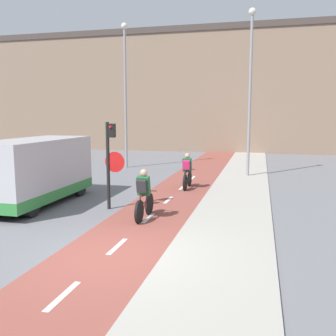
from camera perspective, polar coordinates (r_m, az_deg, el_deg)
The scene contains 10 objects.
ground_plane at distance 8.61m, azimuth -8.98°, elevation -12.93°, with size 120.00×120.00×0.00m, color slate.
bike_lane at distance 8.61m, azimuth -8.97°, elevation -12.86°, with size 2.38×60.00×0.02m.
sidewalk_strip at distance 8.03m, azimuth 7.46°, elevation -14.29°, with size 2.40×60.00×0.05m.
building_row_background at distance 33.86m, azimuth 8.68°, elevation 11.53°, with size 60.00×5.20×10.36m.
traffic_light_pole at distance 12.24m, azimuth -8.77°, elevation 1.91°, with size 0.67×0.25×2.85m.
street_lamp_far at distance 22.23m, azimuth -6.53°, elevation 12.76°, with size 0.36×0.36×8.25m.
street_lamp_sidewalk at distance 19.21m, azimuth 12.45°, elevation 13.23°, with size 0.36×0.36×8.15m.
cyclist_near at distance 11.09m, azimuth -3.70°, elevation -4.22°, with size 0.46×1.68×1.51m.
cyclist_far at distance 15.69m, azimuth 2.94°, elevation -0.60°, with size 0.46×1.67×1.50m.
van at distance 13.70m, azimuth -19.58°, elevation -0.63°, with size 1.94×4.81×2.26m.
Camera 1 is at (3.18, -7.39, 3.06)m, focal length 40.00 mm.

